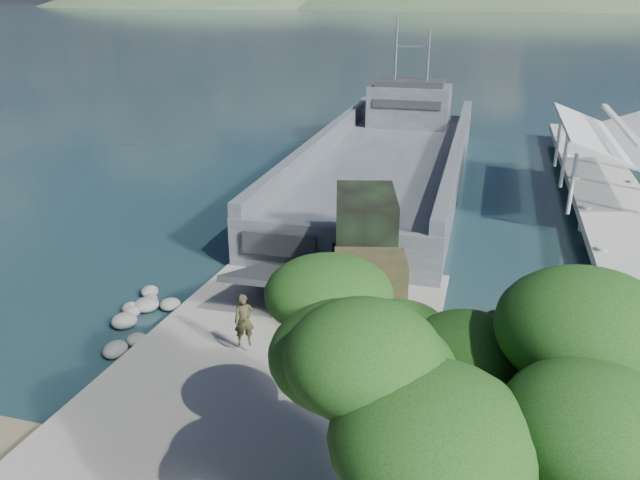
{
  "coord_description": "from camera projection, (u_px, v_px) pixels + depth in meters",
  "views": [
    {
      "loc": [
        6.23,
        -17.94,
        11.85
      ],
      "look_at": [
        -0.46,
        6.0,
        2.01
      ],
      "focal_mm": 35.0,
      "sensor_mm": 36.0,
      "label": 1
    }
  ],
  "objects": [
    {
      "name": "distant_headlands",
      "position": [
        561.0,
        9.0,
        510.98
      ],
      "size": [
        1000.0,
        240.0,
        48.0
      ],
      "primitive_type": null,
      "color": "#3E5434",
      "rests_on": "ground"
    },
    {
      "name": "boat_ramp",
      "position": [
        277.0,
        363.0,
        20.99
      ],
      "size": [
        10.0,
        18.0,
        0.5
      ],
      "primitive_type": "cube",
      "color": "gray",
      "rests_on": "ground"
    },
    {
      "name": "military_truck",
      "position": [
        366.0,
        251.0,
        24.53
      ],
      "size": [
        4.41,
        8.62,
        3.84
      ],
      "rotation": [
        0.0,
        0.0,
        0.24
      ],
      "color": "black",
      "rests_on": "boat_ramp"
    },
    {
      "name": "shoreline_rocks",
      "position": [
        138.0,
        324.0,
        23.98
      ],
      "size": [
        3.2,
        5.6,
        0.9
      ],
      "primitive_type": null,
      "color": "#555553",
      "rests_on": "ground"
    },
    {
      "name": "overhang_tree",
      "position": [
        453.0,
        381.0,
        10.82
      ],
      "size": [
        7.67,
        7.07,
        6.97
      ],
      "color": "#341C14",
      "rests_on": "ground"
    },
    {
      "name": "soldier",
      "position": [
        245.0,
        331.0,
        20.72
      ],
      "size": [
        0.8,
        0.71,
        1.83
      ],
      "primitive_type": "imported",
      "rotation": [
        0.0,
        0.0,
        0.53
      ],
      "color": "black",
      "rests_on": "boat_ramp"
    },
    {
      "name": "pier",
      "position": [
        612.0,
        190.0,
        34.95
      ],
      "size": [
        6.4,
        44.0,
        6.1
      ],
      "color": "#98968E",
      "rests_on": "ground"
    },
    {
      "name": "ground",
      "position": [
        287.0,
        354.0,
        21.98
      ],
      "size": [
        1400.0,
        1400.0,
        0.0
      ],
      "primitive_type": "plane",
      "color": "#183439",
      "rests_on": "ground"
    },
    {
      "name": "landing_craft",
      "position": [
        387.0,
        169.0,
        41.63
      ],
      "size": [
        10.1,
        37.85,
        11.19
      ],
      "rotation": [
        0.0,
        0.0,
        0.02
      ],
      "color": "#42474D",
      "rests_on": "ground"
    }
  ]
}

